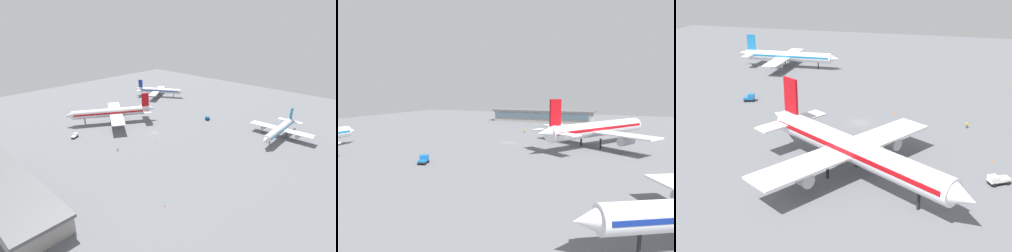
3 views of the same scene
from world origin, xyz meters
The scene contains 9 objects.
ground centered at (0.00, 0.00, 0.00)m, with size 288.00×288.00×0.00m, color slate.
terminal_building centered at (7.71, -77.94, 3.74)m, with size 62.48×18.08×7.34m.
airplane_at_gate centered at (-30.94, -5.37, 6.13)m, with size 41.26×49.10×16.85m.
baggage_tug centered at (9.46, 37.32, 1.16)m, with size 2.99×3.62×2.30m.
pushback_tractor centered at (-26.58, -33.86, 0.97)m, with size 3.90×4.75×1.90m.
ground_crew_worker centered at (3.13, -27.81, 0.85)m, with size 0.39×0.58×1.67m.
safety_cone_near_gate centered at (9.80, -7.81, 0.30)m, with size 0.44×0.44×0.60m, color #EA590C.
safety_cone_mid_apron centered at (-16.09, -33.57, 0.30)m, with size 0.44×0.44×0.60m, color #EA590C.
safety_cone_far_side centered at (48.80, -42.52, 0.30)m, with size 0.44×0.44×0.60m, color #EA590C.
Camera 2 is at (-39.42, 98.03, 19.45)m, focal length 30.61 mm.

